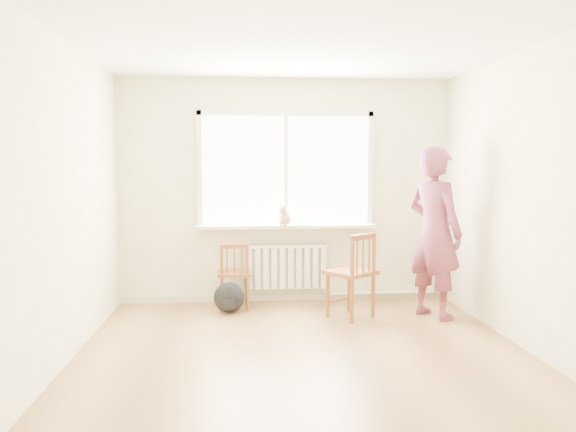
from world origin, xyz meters
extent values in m
plane|color=#A37643|center=(0.00, 0.00, 0.00)|extent=(4.50, 4.50, 0.00)
plane|color=white|center=(0.00, 0.00, 2.70)|extent=(4.50, 4.50, 0.00)
cube|color=#F3EDC2|center=(0.00, 2.25, 1.35)|extent=(4.00, 0.01, 2.70)
cube|color=white|center=(0.00, 2.23, 1.60)|extent=(2.00, 0.02, 1.30)
cube|color=white|center=(0.00, 2.21, 2.28)|extent=(2.12, 0.05, 0.06)
cube|color=white|center=(-1.03, 2.21, 1.60)|extent=(0.06, 0.05, 1.42)
cube|color=white|center=(1.03, 2.21, 1.60)|extent=(0.06, 0.05, 1.42)
cube|color=white|center=(0.00, 2.21, 1.60)|extent=(0.04, 0.05, 1.30)
cube|color=white|center=(0.00, 2.14, 0.93)|extent=(2.15, 0.22, 0.04)
cube|color=white|center=(0.00, 2.20, 0.43)|extent=(1.00, 0.02, 0.55)
cube|color=white|center=(0.00, 2.15, 0.43)|extent=(1.00, 0.10, 0.51)
cube|color=white|center=(0.00, 2.15, 0.69)|extent=(1.00, 0.12, 0.03)
cylinder|color=silver|center=(1.25, 2.19, 0.08)|extent=(1.40, 0.04, 0.04)
cube|color=beige|center=(0.00, 2.23, 0.04)|extent=(4.00, 0.03, 0.08)
cube|color=brown|center=(-0.63, 1.93, 0.41)|extent=(0.39, 0.38, 0.04)
cylinder|color=brown|center=(-0.49, 2.08, 0.20)|extent=(0.03, 0.03, 0.41)
cylinder|color=brown|center=(-0.78, 2.07, 0.20)|extent=(0.03, 0.03, 0.41)
cylinder|color=brown|center=(-0.48, 1.79, 0.20)|extent=(0.03, 0.03, 0.41)
cylinder|color=brown|center=(-0.77, 1.78, 0.20)|extent=(0.03, 0.03, 0.41)
cylinder|color=brown|center=(-0.48, 1.79, 0.39)|extent=(0.04, 0.04, 0.77)
cylinder|color=brown|center=(-0.77, 1.78, 0.39)|extent=(0.04, 0.04, 0.77)
cube|color=brown|center=(-0.62, 1.78, 0.74)|extent=(0.31, 0.04, 0.05)
cylinder|color=brown|center=(-0.54, 1.79, 0.58)|extent=(0.02, 0.02, 0.31)
cylinder|color=brown|center=(-0.62, 1.78, 0.58)|extent=(0.02, 0.02, 0.31)
cylinder|color=brown|center=(-0.70, 1.78, 0.58)|extent=(0.02, 0.02, 0.31)
cube|color=brown|center=(0.65, 1.42, 0.49)|extent=(0.63, 0.63, 0.04)
cylinder|color=brown|center=(0.68, 1.66, 0.25)|extent=(0.04, 0.04, 0.49)
cylinder|color=brown|center=(0.40, 1.45, 0.25)|extent=(0.04, 0.04, 0.49)
cylinder|color=brown|center=(0.89, 1.39, 0.25)|extent=(0.04, 0.04, 0.49)
cylinder|color=brown|center=(0.61, 1.17, 0.25)|extent=(0.04, 0.04, 0.49)
cylinder|color=brown|center=(0.89, 1.39, 0.47)|extent=(0.04, 0.04, 0.93)
cylinder|color=brown|center=(0.61, 1.17, 0.47)|extent=(0.04, 0.04, 0.93)
cube|color=brown|center=(0.75, 1.28, 0.90)|extent=(0.32, 0.26, 0.06)
cylinder|color=brown|center=(0.83, 1.34, 0.70)|extent=(0.02, 0.02, 0.37)
cylinder|color=brown|center=(0.75, 1.28, 0.70)|extent=(0.02, 0.02, 0.37)
cylinder|color=brown|center=(0.67, 1.22, 0.70)|extent=(0.02, 0.02, 0.37)
imported|color=#B63C44|center=(1.55, 1.35, 0.93)|extent=(0.73, 0.81, 1.86)
ellipsoid|color=beige|center=(-0.03, 2.07, 1.05)|extent=(0.24, 0.30, 0.20)
sphere|color=beige|center=(-0.05, 1.94, 1.15)|extent=(0.11, 0.11, 0.11)
cone|color=beige|center=(-0.08, 1.95, 1.20)|extent=(0.04, 0.04, 0.04)
cone|color=beige|center=(-0.03, 1.94, 1.20)|extent=(0.04, 0.04, 0.04)
cylinder|color=beige|center=(0.01, 2.21, 0.99)|extent=(0.06, 0.18, 0.02)
cylinder|color=beige|center=(-0.08, 1.98, 1.00)|extent=(0.02, 0.02, 0.10)
cylinder|color=beige|center=(-0.02, 1.97, 1.00)|extent=(0.02, 0.02, 0.10)
ellipsoid|color=black|center=(-0.68, 1.71, 0.17)|extent=(0.42, 0.37, 0.35)
camera|label=1|loc=(-0.54, -4.55, 1.64)|focal=35.00mm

